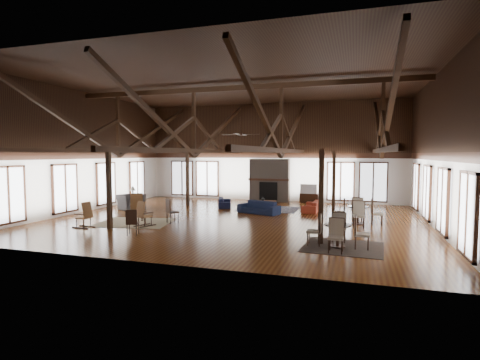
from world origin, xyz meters
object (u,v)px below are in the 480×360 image
(sofa_navy_front, at_px, (259,207))
(coffee_table, at_px, (266,202))
(armchair, at_px, (131,202))
(cafe_table_far, at_px, (358,212))
(sofa_navy_left, at_px, (225,202))
(tv_console, at_px, (309,198))
(cafe_table_near, at_px, (338,231))
(sofa_orange, at_px, (311,206))

(sofa_navy_front, distance_m, coffee_table, 1.71)
(armchair, bearing_deg, cafe_table_far, -68.93)
(sofa_navy_left, height_order, tv_console, tv_console)
(cafe_table_near, distance_m, cafe_table_far, 4.24)
(coffee_table, bearing_deg, tv_console, 49.48)
(armchair, bearing_deg, sofa_navy_front, -59.44)
(coffee_table, distance_m, armchair, 7.11)
(sofa_navy_left, height_order, cafe_table_near, cafe_table_near)
(coffee_table, height_order, cafe_table_far, cafe_table_far)
(sofa_navy_front, bearing_deg, tv_console, 88.45)
(cafe_table_near, bearing_deg, sofa_navy_front, 125.20)
(coffee_table, xyz_separation_m, cafe_table_far, (4.66, -3.17, 0.15))
(sofa_orange, relative_size, coffee_table, 1.58)
(sofa_navy_front, relative_size, sofa_orange, 1.11)
(cafe_table_far, distance_m, tv_console, 6.90)
(armchair, xyz_separation_m, tv_console, (8.62, 5.49, -0.12))
(sofa_navy_front, bearing_deg, coffee_table, 111.14)
(sofa_navy_left, distance_m, coffee_table, 2.31)
(armchair, relative_size, tv_console, 1.11)
(sofa_navy_front, distance_m, cafe_table_near, 6.93)
(sofa_navy_front, xyz_separation_m, sofa_orange, (2.37, 1.43, -0.03))
(tv_console, bearing_deg, sofa_navy_front, -110.84)
(armchair, height_order, cafe_table_far, cafe_table_far)
(sofa_navy_left, relative_size, tv_console, 1.56)
(cafe_table_near, bearing_deg, coffee_table, 118.78)
(sofa_navy_left, xyz_separation_m, sofa_orange, (4.73, -0.26, 0.02))
(sofa_navy_left, bearing_deg, coffee_table, -108.18)
(armchair, relative_size, cafe_table_far, 0.61)
(cafe_table_far, bearing_deg, sofa_navy_left, 155.71)
(sofa_navy_left, bearing_deg, sofa_orange, -111.93)
(sofa_orange, distance_m, cafe_table_far, 3.66)
(sofa_navy_left, relative_size, coffee_table, 1.44)
(sofa_orange, relative_size, tv_console, 1.71)
(coffee_table, relative_size, cafe_table_near, 0.61)
(coffee_table, relative_size, armchair, 0.98)
(sofa_orange, distance_m, armchair, 9.36)
(sofa_orange, relative_size, cafe_table_near, 0.97)
(coffee_table, bearing_deg, armchair, -170.20)
(armchair, bearing_deg, tv_console, -32.24)
(sofa_navy_left, distance_m, tv_console, 5.28)
(sofa_navy_front, distance_m, sofa_navy_left, 2.90)
(armchair, distance_m, cafe_table_far, 11.41)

